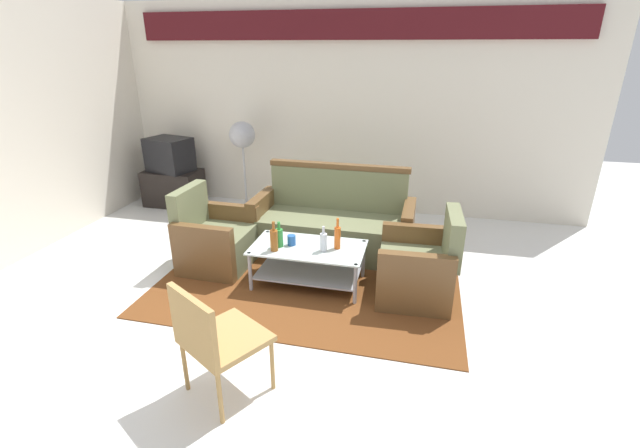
# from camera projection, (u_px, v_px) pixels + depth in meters

# --- Properties ---
(ground_plane) EXTENTS (14.00, 14.00, 0.00)m
(ground_plane) POSITION_uv_depth(u_px,v_px,m) (282.00, 323.00, 3.76)
(ground_plane) COLOR white
(wall_back) EXTENTS (6.52, 0.19, 2.80)m
(wall_back) POSITION_uv_depth(u_px,v_px,m) (347.00, 105.00, 5.96)
(wall_back) COLOR silver
(wall_back) RESTS_ON ground
(rug) EXTENTS (2.96, 2.20, 0.01)m
(rug) POSITION_uv_depth(u_px,v_px,m) (311.00, 277.00, 4.49)
(rug) COLOR brown
(rug) RESTS_ON ground
(couch) EXTENTS (1.81, 0.77, 0.96)m
(couch) POSITION_uv_depth(u_px,v_px,m) (333.00, 225.00, 4.99)
(couch) COLOR #6B704C
(couch) RESTS_ON rug
(armchair_left) EXTENTS (0.72, 0.78, 0.85)m
(armchair_left) POSITION_uv_depth(u_px,v_px,m) (215.00, 241.00, 4.66)
(armchair_left) COLOR #6B704C
(armchair_left) RESTS_ON rug
(armchair_right) EXTENTS (0.73, 0.78, 0.85)m
(armchair_right) POSITION_uv_depth(u_px,v_px,m) (419.00, 269.00, 4.07)
(armchair_right) COLOR #6B704C
(armchair_right) RESTS_ON rug
(coffee_table) EXTENTS (1.10, 0.60, 0.40)m
(coffee_table) POSITION_uv_depth(u_px,v_px,m) (308.00, 259.00, 4.28)
(coffee_table) COLOR silver
(coffee_table) RESTS_ON rug
(bottle_orange) EXTENTS (0.06, 0.06, 0.31)m
(bottle_orange) POSITION_uv_depth(u_px,v_px,m) (337.00, 237.00, 4.15)
(bottle_orange) COLOR #D85919
(bottle_orange) RESTS_ON coffee_table
(bottle_green) EXTENTS (0.07, 0.07, 0.25)m
(bottle_green) POSITION_uv_depth(u_px,v_px,m) (279.00, 237.00, 4.20)
(bottle_green) COLOR #2D8C38
(bottle_green) RESTS_ON coffee_table
(bottle_clear) EXTENTS (0.07, 0.07, 0.25)m
(bottle_clear) POSITION_uv_depth(u_px,v_px,m) (323.00, 242.00, 4.11)
(bottle_clear) COLOR silver
(bottle_clear) RESTS_ON coffee_table
(bottle_brown) EXTENTS (0.07, 0.07, 0.29)m
(bottle_brown) POSITION_uv_depth(u_px,v_px,m) (274.00, 240.00, 4.11)
(bottle_brown) COLOR brown
(bottle_brown) RESTS_ON coffee_table
(cup) EXTENTS (0.08, 0.08, 0.10)m
(cup) POSITION_uv_depth(u_px,v_px,m) (292.00, 240.00, 4.25)
(cup) COLOR #2659A5
(cup) RESTS_ON coffee_table
(tv_stand) EXTENTS (0.80, 0.50, 0.52)m
(tv_stand) POSITION_uv_depth(u_px,v_px,m) (174.00, 188.00, 6.50)
(tv_stand) COLOR black
(tv_stand) RESTS_ON ground
(television) EXTENTS (0.69, 0.58, 0.48)m
(television) POSITION_uv_depth(u_px,v_px,m) (170.00, 155.00, 6.31)
(television) COLOR black
(television) RESTS_ON tv_stand
(pedestal_fan) EXTENTS (0.36, 0.36, 1.27)m
(pedestal_fan) POSITION_uv_depth(u_px,v_px,m) (243.00, 140.00, 6.02)
(pedestal_fan) COLOR #2D2D33
(pedestal_fan) RESTS_ON ground
(wicker_chair) EXTENTS (0.66, 0.66, 0.84)m
(wicker_chair) POSITION_uv_depth(u_px,v_px,m) (213.00, 335.00, 2.79)
(wicker_chair) COLOR #AD844C
(wicker_chair) RESTS_ON ground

